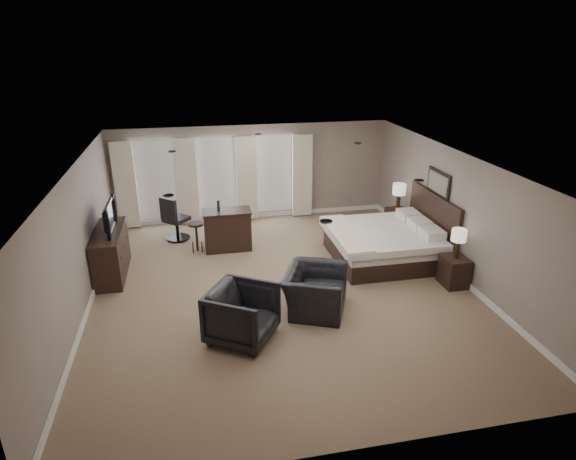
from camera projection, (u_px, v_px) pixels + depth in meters
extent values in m
cube|color=#79654D|center=(282.00, 288.00, 9.82)|extent=(7.60, 8.60, 0.04)
cube|color=silver|center=(282.00, 163.00, 8.84)|extent=(7.60, 8.60, 0.04)
cube|color=gray|center=(253.00, 172.00, 13.19)|extent=(7.50, 0.04, 2.60)
cube|color=gray|center=(353.00, 365.00, 5.47)|extent=(7.50, 0.04, 2.60)
cube|color=gray|center=(77.00, 244.00, 8.63)|extent=(0.04, 8.50, 2.60)
cube|color=gray|center=(458.00, 215.00, 10.03)|extent=(0.04, 8.50, 2.60)
cube|color=silver|center=(155.00, 180.00, 12.67)|extent=(1.15, 0.04, 2.05)
cube|color=silver|center=(216.00, 177.00, 12.97)|extent=(1.15, 0.04, 2.05)
cube|color=silver|center=(275.00, 174.00, 13.27)|extent=(1.15, 0.04, 2.05)
cube|color=beige|center=(126.00, 186.00, 12.45)|extent=(0.55, 0.12, 2.30)
cube|color=beige|center=(186.00, 182.00, 12.74)|extent=(0.55, 0.12, 2.30)
cube|color=beige|center=(246.00, 179.00, 13.04)|extent=(0.55, 0.12, 2.30)
cube|color=beige|center=(302.00, 176.00, 13.32)|extent=(0.55, 0.12, 2.30)
cube|color=silver|center=(387.00, 229.00, 10.82)|extent=(2.35, 2.24, 1.50)
cube|color=black|center=(454.00, 271.00, 9.83)|extent=(0.46, 0.56, 0.61)
cube|color=black|center=(396.00, 221.00, 12.46)|extent=(0.47, 0.58, 0.63)
cube|color=beige|center=(458.00, 244.00, 9.60)|extent=(0.30, 0.30, 0.61)
cube|color=beige|center=(399.00, 197.00, 12.22)|extent=(0.33, 0.33, 0.69)
cube|color=slate|center=(438.00, 183.00, 10.65)|extent=(0.04, 0.96, 0.56)
cube|color=black|center=(111.00, 253.00, 10.19)|extent=(0.56, 1.73, 1.01)
imported|color=black|center=(107.00, 228.00, 9.98)|extent=(0.63, 1.10, 0.14)
imported|color=black|center=(315.00, 284.00, 8.86)|extent=(1.22, 1.44, 1.07)
imported|color=black|center=(242.00, 312.00, 7.98)|extent=(1.34, 1.36, 1.04)
cube|color=black|center=(227.00, 230.00, 11.43)|extent=(1.14, 0.59, 0.99)
cube|color=black|center=(197.00, 237.00, 11.38)|extent=(0.40, 0.40, 0.71)
cube|color=black|center=(229.00, 228.00, 11.84)|extent=(0.43, 0.43, 0.75)
cube|color=black|center=(176.00, 218.00, 11.97)|extent=(0.82, 0.82, 1.15)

